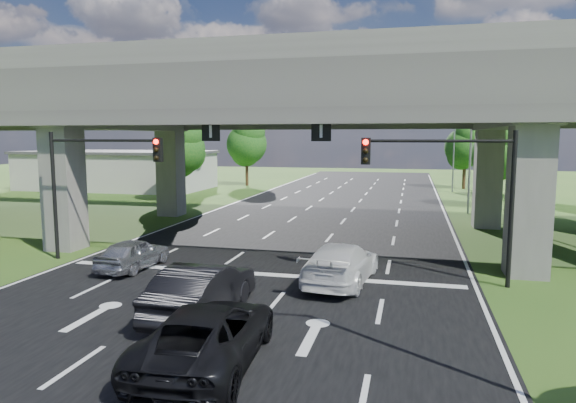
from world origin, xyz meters
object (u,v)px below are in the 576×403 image
at_px(signal_right, 453,178).
at_px(car_white, 341,263).
at_px(streetlight_far, 465,136).
at_px(signal_left, 93,172).
at_px(car_silver, 133,254).
at_px(streetlight_beyond, 450,137).
at_px(car_dark, 202,290).
at_px(car_trailing, 208,334).

height_order(signal_right, car_white, signal_right).
bearing_deg(signal_right, streetlight_far, 83.53).
distance_m(signal_left, car_silver, 4.34).
distance_m(streetlight_beyond, car_dark, 43.34).
xyz_separation_m(signal_right, car_silver, (-13.22, -0.94, -3.48)).
distance_m(signal_left, car_trailing, 13.32).
bearing_deg(car_silver, car_white, -176.65).
distance_m(streetlight_far, car_silver, 26.60).
relative_size(signal_left, streetlight_far, 0.60).
xyz_separation_m(streetlight_beyond, car_trailing, (-8.70, -45.05, -5.05)).
height_order(signal_left, car_silver, signal_left).
relative_size(signal_right, car_white, 1.10).
relative_size(signal_left, car_white, 1.10).
xyz_separation_m(streetlight_beyond, car_silver, (-15.50, -37.00, -5.14)).
bearing_deg(streetlight_beyond, car_trailing, -100.93).
relative_size(signal_right, streetlight_beyond, 0.60).
height_order(car_silver, car_dark, car_dark).
relative_size(car_dark, car_white, 0.96).
xyz_separation_m(signal_right, car_white, (-4.14, -0.94, -3.37)).
relative_size(car_silver, car_trailing, 0.72).
height_order(car_dark, car_white, car_dark).
distance_m(signal_right, car_silver, 13.71).
relative_size(streetlight_far, car_trailing, 1.80).
height_order(streetlight_far, car_dark, streetlight_far).
bearing_deg(car_trailing, streetlight_far, -110.21).
xyz_separation_m(streetlight_far, car_white, (-6.41, -21.00, -5.03)).
distance_m(car_silver, car_white, 9.09).
xyz_separation_m(streetlight_far, streetlight_beyond, (0.00, 16.00, 0.00)).
height_order(signal_right, signal_left, same).
xyz_separation_m(car_dark, car_trailing, (1.51, -3.23, -0.09)).
bearing_deg(signal_left, streetlight_beyond, 63.57).
xyz_separation_m(signal_right, signal_left, (-15.65, 0.00, 0.00)).
bearing_deg(signal_left, car_silver, -21.25).
height_order(streetlight_far, car_silver, streetlight_far).
relative_size(signal_right, car_trailing, 1.08).
bearing_deg(streetlight_far, car_white, -106.97).
height_order(streetlight_far, streetlight_beyond, same).
height_order(car_white, car_trailing, car_white).
relative_size(car_silver, car_white, 0.73).
height_order(signal_left, car_dark, signal_left).
bearing_deg(car_dark, car_silver, -40.75).
distance_m(signal_right, streetlight_beyond, 36.17).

